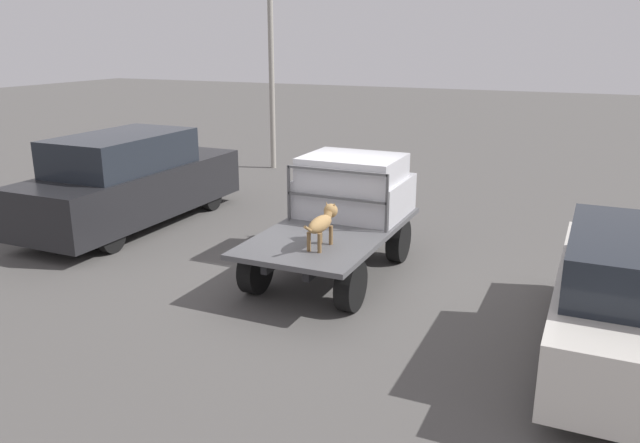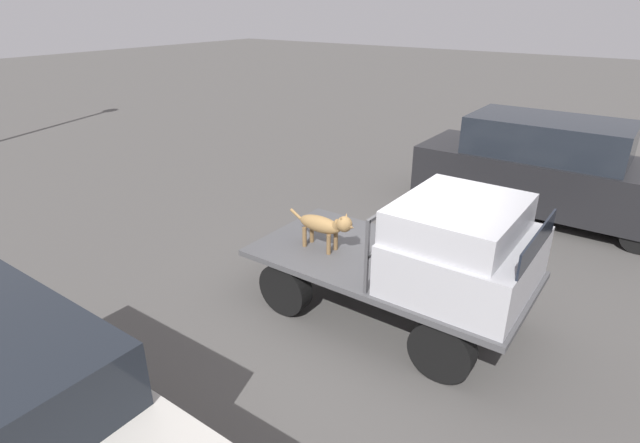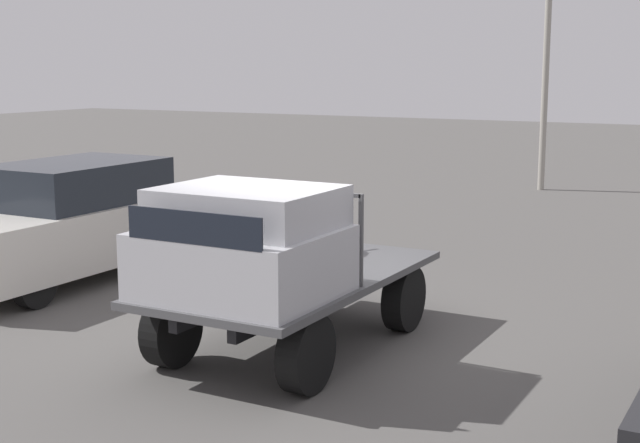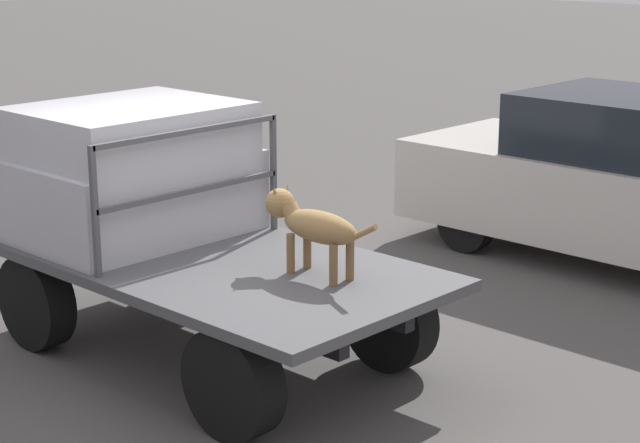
# 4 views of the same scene
# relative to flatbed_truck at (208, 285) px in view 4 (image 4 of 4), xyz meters

# --- Properties ---
(ground_plane) EXTENTS (80.00, 80.00, 0.00)m
(ground_plane) POSITION_rel_flatbed_truck_xyz_m (0.00, 0.00, -0.58)
(ground_plane) COLOR #514F4C
(flatbed_truck) EXTENTS (3.68, 1.89, 0.82)m
(flatbed_truck) POSITION_rel_flatbed_truck_xyz_m (0.00, 0.00, 0.00)
(flatbed_truck) COLOR black
(flatbed_truck) RESTS_ON ground
(truck_cab) EXTENTS (1.56, 1.77, 1.04)m
(truck_cab) POSITION_rel_flatbed_truck_xyz_m (0.98, 0.00, 0.72)
(truck_cab) COLOR #B7B7BC
(truck_cab) RESTS_ON flatbed_truck
(truck_headboard) EXTENTS (0.04, 1.77, 0.95)m
(truck_headboard) POSITION_rel_flatbed_truck_xyz_m (0.16, 0.00, 0.85)
(truck_headboard) COLOR #4C4C4F
(truck_headboard) RESTS_ON flatbed_truck
(dog) EXTENTS (1.07, 0.23, 0.61)m
(dog) POSITION_rel_flatbed_truck_xyz_m (-0.86, -0.22, 0.60)
(dog) COLOR brown
(dog) RESTS_ON flatbed_truck
(parked_sedan) EXTENTS (4.43, 1.81, 1.66)m
(parked_sedan) POSITION_rel_flatbed_truck_xyz_m (-1.20, -4.43, 0.25)
(parked_sedan) COLOR black
(parked_sedan) RESTS_ON ground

